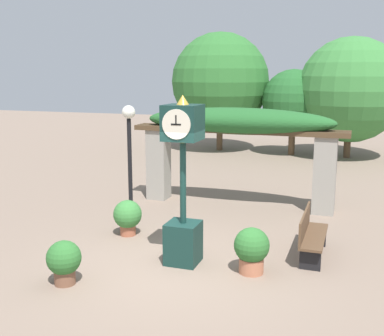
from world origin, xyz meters
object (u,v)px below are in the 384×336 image
Objects in this scene: potted_plant_near_left at (128,216)px; potted_plant_far_left at (64,260)px; pedestal_clock at (183,184)px; park_bench at (311,235)px; lamp_post at (129,138)px; potted_plant_near_right at (252,249)px.

potted_plant_near_left is 1.03× the size of potted_plant_far_left.
park_bench is (2.22, 1.09, -1.08)m from pedestal_clock.
pedestal_clock is 3.05m from lamp_post.
potted_plant_near_right is 0.30× the size of lamp_post.
potted_plant_near_left is at bearing 92.71° from potted_plant_far_left.
pedestal_clock is 2.71m from park_bench.
potted_plant_far_left is 0.46× the size of park_bench.
potted_plant_far_left is at bearing -152.58° from potted_plant_near_right.
potted_plant_near_right is at bearing -1.89° from pedestal_clock.
pedestal_clock is at bearing -32.43° from potted_plant_near_left.
lamp_post is (-0.56, 3.67, 1.58)m from potted_plant_far_left.
park_bench is at bearing 34.74° from potted_plant_far_left.
park_bench is at bearing 26.21° from pedestal_clock.
potted_plant_near_left is 3.92m from park_bench.
lamp_post is at bearing 112.65° from potted_plant_near_left.
pedestal_clock is 3.99× the size of potted_plant_near_left.
pedestal_clock reaches higher than park_bench.
potted_plant_near_left reaches higher than potted_plant_far_left.
lamp_post reaches higher than potted_plant_far_left.
potted_plant_near_right is 1.46m from park_bench.
potted_plant_far_left is at bearing -81.26° from lamp_post.
potted_plant_far_left is 0.27× the size of lamp_post.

